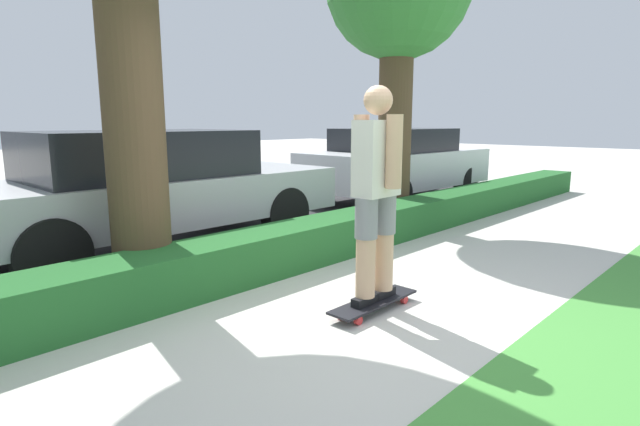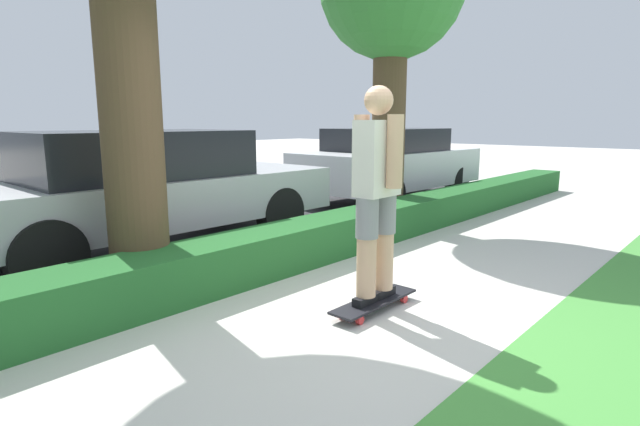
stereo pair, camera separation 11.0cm
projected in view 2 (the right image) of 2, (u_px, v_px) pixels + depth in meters
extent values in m
plane|color=beige|center=(367.00, 323.00, 3.96)|extent=(60.00, 60.00, 0.00)
cube|color=#2D2D30|center=(116.00, 240.00, 6.71)|extent=(18.26, 5.00, 0.01)
cube|color=#236028|center=(238.00, 259.00, 4.97)|extent=(18.26, 0.60, 0.46)
cube|color=black|center=(374.00, 301.00, 4.22)|extent=(0.94, 0.24, 0.02)
cylinder|color=red|center=(404.00, 299.00, 4.40)|extent=(0.07, 0.04, 0.07)
cylinder|color=red|center=(387.00, 294.00, 4.52)|extent=(0.07, 0.04, 0.07)
cylinder|color=red|center=(360.00, 320.00, 3.94)|extent=(0.07, 0.04, 0.07)
cylinder|color=red|center=(342.00, 314.00, 4.05)|extent=(0.07, 0.04, 0.07)
cube|color=black|center=(366.00, 300.00, 4.12)|extent=(0.26, 0.09, 0.07)
cylinder|color=tan|center=(367.00, 248.00, 4.04)|extent=(0.16, 0.16, 0.82)
cylinder|color=gray|center=(367.00, 218.00, 3.99)|extent=(0.18, 0.18, 0.33)
cube|color=black|center=(383.00, 292.00, 4.30)|extent=(0.26, 0.09, 0.07)
cylinder|color=tan|center=(384.00, 242.00, 4.22)|extent=(0.16, 0.16, 0.82)
cylinder|color=gray|center=(385.00, 214.00, 4.18)|extent=(0.18, 0.18, 0.33)
cube|color=silver|center=(377.00, 158.00, 4.00)|extent=(0.39, 0.21, 0.61)
cylinder|color=tan|center=(395.00, 152.00, 3.88)|extent=(0.13, 0.13, 0.57)
cylinder|color=tan|center=(361.00, 150.00, 4.10)|extent=(0.13, 0.13, 0.57)
sphere|color=tan|center=(379.00, 100.00, 3.92)|extent=(0.23, 0.23, 0.23)
cylinder|color=brown|center=(131.00, 112.00, 4.39)|extent=(0.54, 0.54, 3.32)
cylinder|color=brown|center=(388.00, 128.00, 7.64)|extent=(0.51, 0.51, 2.95)
cube|color=#B7B7BC|center=(147.00, 199.00, 6.16)|extent=(4.80, 1.85, 0.57)
cube|color=black|center=(133.00, 154.00, 5.95)|extent=(2.51, 1.60, 0.55)
cylinder|color=black|center=(281.00, 213.00, 6.75)|extent=(0.71, 0.21, 0.71)
cylinder|color=black|center=(208.00, 200.00, 7.83)|extent=(0.71, 0.21, 0.71)
cylinder|color=black|center=(47.00, 257.00, 4.59)|extent=(0.71, 0.21, 0.71)
cube|color=silver|center=(389.00, 167.00, 10.05)|extent=(4.06, 2.03, 0.68)
cube|color=black|center=(386.00, 140.00, 9.86)|extent=(2.13, 1.74, 0.44)
cylinder|color=black|center=(457.00, 182.00, 10.44)|extent=(0.64, 0.23, 0.64)
cylinder|color=black|center=(387.00, 176.00, 11.59)|extent=(0.64, 0.23, 0.64)
cylinder|color=black|center=(390.00, 195.00, 8.62)|extent=(0.64, 0.23, 0.64)
cylinder|color=black|center=(315.00, 186.00, 9.78)|extent=(0.64, 0.23, 0.64)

